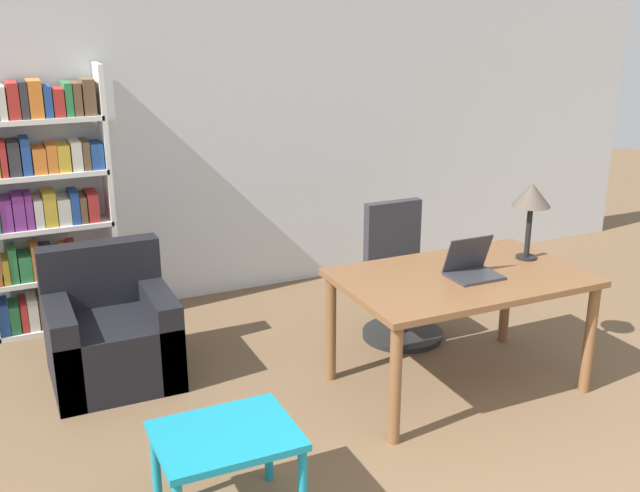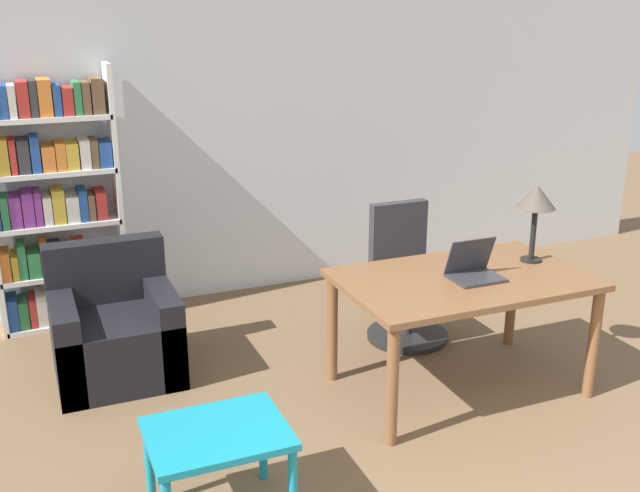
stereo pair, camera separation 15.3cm
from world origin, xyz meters
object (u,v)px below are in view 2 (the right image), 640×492
object	(u,v)px
side_table_blue	(218,444)
bookshelf	(50,202)
laptop	(474,270)
office_chair	(405,284)
armchair	(115,333)
table_lamp	(536,200)
desk	(463,291)

from	to	relation	value
side_table_blue	bookshelf	size ratio (longest dim) A/B	0.33
laptop	bookshelf	size ratio (longest dim) A/B	0.16
office_chair	armchair	world-z (taller)	office_chair
laptop	armchair	distance (m)	2.37
table_lamp	office_chair	bearing A→B (deg)	123.73
desk	table_lamp	size ratio (longest dim) A/B	3.00
laptop	armchair	world-z (taller)	laptop
side_table_blue	bookshelf	xyz separation A→B (m)	(-0.52, 2.70, 0.56)
table_lamp	side_table_blue	distance (m)	2.56
laptop	armchair	bearing A→B (deg)	152.43
desk	table_lamp	world-z (taller)	table_lamp
laptop	bookshelf	world-z (taller)	bookshelf
desk	laptop	bearing A→B (deg)	-43.01
laptop	armchair	size ratio (longest dim) A/B	0.36
table_lamp	side_table_blue	size ratio (longest dim) A/B	0.78
desk	laptop	world-z (taller)	laptop
side_table_blue	desk	bearing A→B (deg)	20.77
laptop	side_table_blue	distance (m)	1.95
side_table_blue	armchair	size ratio (longest dim) A/B	0.75
side_table_blue	bookshelf	bearing A→B (deg)	100.84
laptop	table_lamp	size ratio (longest dim) A/B	0.61
table_lamp	bookshelf	xyz separation A→B (m)	(-2.85, 1.95, -0.20)
desk	laptop	distance (m)	0.16
laptop	side_table_blue	world-z (taller)	laptop
table_lamp	bookshelf	world-z (taller)	bookshelf
laptop	office_chair	distance (m)	0.98
desk	side_table_blue	world-z (taller)	desk
armchair	side_table_blue	bearing A→B (deg)	-81.78
table_lamp	bookshelf	distance (m)	3.46
side_table_blue	armchair	bearing A→B (deg)	98.22
side_table_blue	bookshelf	distance (m)	2.81
bookshelf	laptop	bearing A→B (deg)	-41.86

